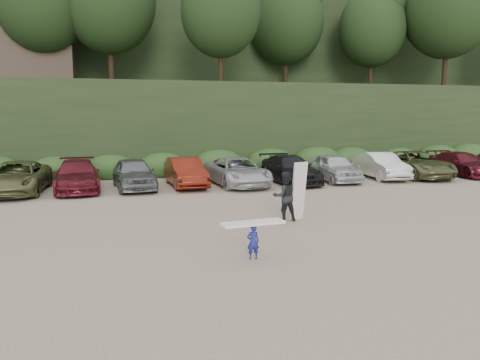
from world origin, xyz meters
name	(u,v)px	position (x,y,z in m)	size (l,w,h in m)	color
ground	(283,228)	(0.00, 0.00, 0.00)	(120.00, 120.00, 0.00)	tan
hillside_backdrop	(159,43)	(-0.26, 35.93, 11.22)	(90.00, 41.50, 28.00)	black
parked_cars	(252,170)	(1.96, 9.94, 0.78)	(39.51, 6.21, 1.64)	silver
child_surfer	(253,234)	(-2.04, -3.05, 0.71)	(1.79, 0.65, 1.05)	navy
adult_surfer	(286,196)	(0.49, 1.02, 0.94)	(1.35, 0.71, 2.18)	black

